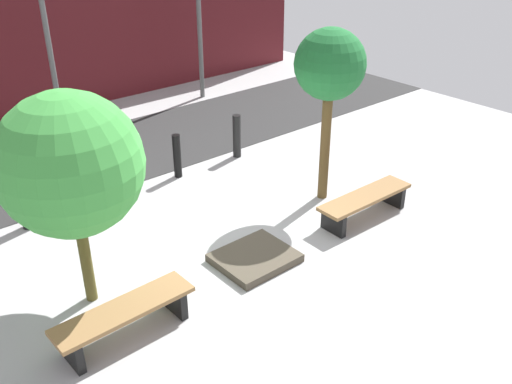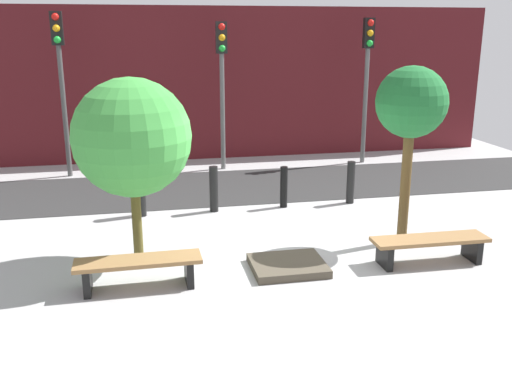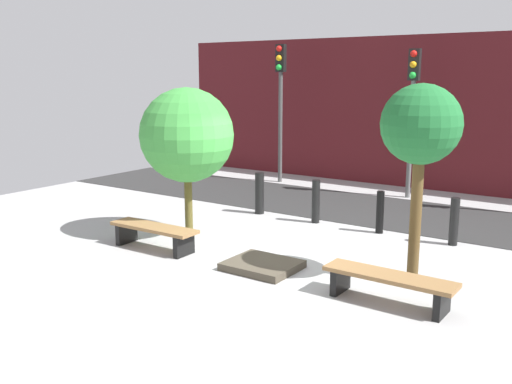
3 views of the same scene
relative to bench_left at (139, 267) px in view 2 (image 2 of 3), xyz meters
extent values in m
plane|color=#A3A3A3|center=(2.25, 0.80, -0.32)|extent=(18.00, 18.00, 0.00)
cube|color=#2B2B2B|center=(2.25, 5.15, -0.31)|extent=(18.00, 3.10, 0.01)
cube|color=#511419|center=(2.25, 8.57, 1.78)|extent=(16.20, 0.50, 4.20)
cube|color=black|center=(-0.71, -0.01, -0.13)|extent=(0.11, 0.47, 0.38)
cube|color=black|center=(0.71, 0.01, -0.13)|extent=(0.11, 0.47, 0.38)
cube|color=olive|center=(0.00, 0.00, 0.09)|extent=(1.79, 0.50, 0.06)
cube|color=black|center=(3.75, 0.01, -0.13)|extent=(0.11, 0.47, 0.37)
cube|color=black|center=(5.23, -0.01, -0.13)|extent=(0.11, 0.47, 0.37)
cube|color=olive|center=(4.49, 0.00, 0.08)|extent=(1.85, 0.50, 0.06)
cube|color=#484034|center=(2.25, 0.20, -0.26)|extent=(1.12, 0.96, 0.12)
cylinder|color=brown|center=(0.00, 0.97, 0.44)|extent=(0.15, 0.15, 1.51)
sphere|color=green|center=(0.00, 0.97, 1.69)|extent=(1.80, 1.80, 1.80)
cylinder|color=brown|center=(4.49, 0.97, 0.73)|extent=(0.17, 0.17, 2.10)
sphere|color=#206B32|center=(4.49, 0.97, 2.11)|extent=(1.18, 1.18, 1.18)
cylinder|color=black|center=(0.06, 3.35, 0.16)|extent=(0.21, 0.21, 0.95)
cylinder|color=black|center=(1.52, 3.35, 0.15)|extent=(0.17, 0.17, 0.94)
cylinder|color=black|center=(2.98, 3.35, 0.11)|extent=(0.15, 0.15, 0.86)
cylinder|color=black|center=(4.43, 3.35, 0.13)|extent=(0.17, 0.17, 0.90)
cylinder|color=#494949|center=(-1.68, 7.00, 1.68)|extent=(0.12, 0.12, 3.99)
cube|color=black|center=(-1.68, 7.00, 3.28)|extent=(0.28, 0.16, 0.78)
sphere|color=red|center=(-1.68, 6.90, 3.54)|extent=(0.17, 0.17, 0.17)
sphere|color=orange|center=(-1.68, 6.90, 3.28)|extent=(0.17, 0.17, 0.17)
sphere|color=green|center=(-1.68, 6.90, 3.02)|extent=(0.17, 0.17, 0.17)
cylinder|color=#5D5D5D|center=(2.25, 7.00, 1.57)|extent=(0.12, 0.12, 3.77)
cube|color=black|center=(2.25, 7.00, 3.06)|extent=(0.28, 0.16, 0.78)
sphere|color=red|center=(2.25, 6.90, 3.32)|extent=(0.17, 0.17, 0.17)
sphere|color=orange|center=(2.25, 6.90, 3.06)|extent=(0.17, 0.17, 0.17)
sphere|color=green|center=(2.25, 6.90, 2.80)|extent=(0.17, 0.17, 0.17)
cylinder|color=#5A5A5A|center=(6.17, 7.00, 1.62)|extent=(0.12, 0.12, 3.88)
cube|color=black|center=(6.17, 7.00, 3.17)|extent=(0.28, 0.16, 0.78)
sphere|color=red|center=(6.17, 6.90, 3.43)|extent=(0.17, 0.17, 0.17)
sphere|color=orange|center=(6.17, 6.90, 3.17)|extent=(0.17, 0.17, 0.17)
sphere|color=green|center=(6.17, 6.90, 2.91)|extent=(0.17, 0.17, 0.17)
camera|label=1|loc=(-2.30, -5.17, 4.57)|focal=40.00mm
camera|label=2|loc=(0.14, -7.67, 3.23)|focal=40.00mm
camera|label=3|loc=(7.20, -7.21, 2.81)|focal=40.00mm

